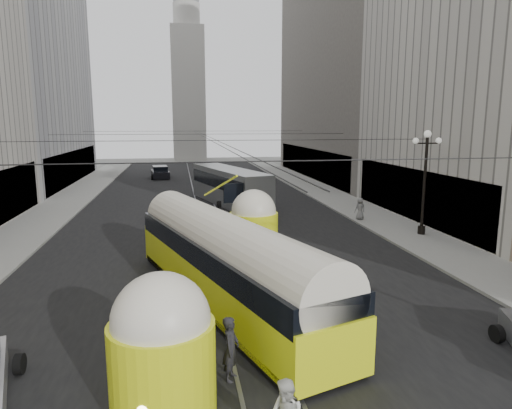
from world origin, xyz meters
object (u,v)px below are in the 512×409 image
object	(u,v)px
streetcar	(225,260)
city_bus	(229,185)
pedestrian_sidewalk_right	(360,209)
pedestrian_crossing_a	(231,349)

from	to	relation	value
streetcar	city_bus	world-z (taller)	streetcar
pedestrian_sidewalk_right	pedestrian_crossing_a	bearing A→B (deg)	53.17
city_bus	pedestrian_sidewalk_right	world-z (taller)	city_bus
pedestrian_sidewalk_right	city_bus	bearing A→B (deg)	-50.73
city_bus	pedestrian_sidewalk_right	bearing A→B (deg)	-45.23
city_bus	pedestrian_crossing_a	xyz separation A→B (m)	(-2.99, -27.21, -0.78)
pedestrian_sidewalk_right	streetcar	bearing A→B (deg)	45.00
city_bus	pedestrian_sidewalk_right	size ratio (longest dim) A/B	8.02
streetcar	pedestrian_crossing_a	bearing A→B (deg)	-94.27
streetcar	city_bus	distance (m)	21.98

